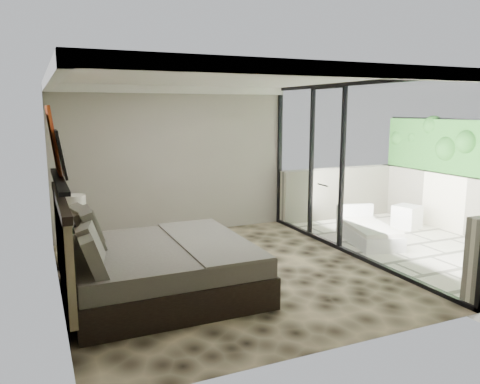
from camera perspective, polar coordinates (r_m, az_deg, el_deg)
name	(u,v)px	position (r m, az deg, el deg)	size (l,w,h in m)	color
floor	(224,273)	(6.98, -1.91, -9.82)	(5.00, 5.00, 0.00)	black
ceiling	(223,78)	(6.58, -2.06, 13.69)	(4.50, 5.00, 0.02)	silver
back_wall	(175,161)	(8.98, -7.93, 3.74)	(4.50, 0.02, 2.80)	gray
left_wall	(55,190)	(6.17, -21.65, 0.28)	(0.02, 5.00, 2.80)	gray
glass_wall	(353,171)	(7.75, 13.66, 2.56)	(0.08, 5.00, 2.80)	white
terrace_slab	(418,247)	(9.02, 20.91, -6.27)	(3.00, 5.00, 0.12)	beige
parapet_far	(475,207)	(9.87, 26.73, -1.68)	(0.30, 5.00, 1.10)	beige
foliage_hedge	(480,149)	(9.72, 27.24, 4.68)	(0.36, 4.60, 1.10)	#2B7223
picture_ledge	(59,180)	(6.26, -21.21, 1.36)	(0.12, 2.20, 0.05)	black
bed	(153,266)	(6.20, -10.52, -8.84)	(2.37, 2.29, 1.32)	black
nightstand	(79,250)	(7.66, -19.06, -6.67)	(0.48, 0.48, 0.48)	black
table_lamp	(75,209)	(7.45, -19.46, -1.96)	(0.32, 0.32, 0.59)	black
abstract_canvas	(53,139)	(6.75, -21.82, 5.96)	(0.04, 0.90, 0.90)	#AB100E
framed_print	(61,154)	(6.20, -21.01, 4.32)	(0.03, 0.50, 0.60)	black
ottoman	(407,217)	(10.05, 19.68, -2.86)	(0.46, 0.46, 0.46)	white
lounger	(368,232)	(8.83, 15.31, -4.73)	(1.06, 1.57, 0.56)	silver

